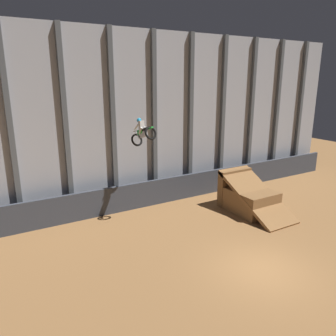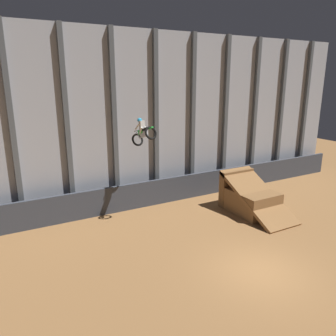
{
  "view_description": "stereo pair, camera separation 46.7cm",
  "coord_description": "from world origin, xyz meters",
  "views": [
    {
      "loc": [
        -9.71,
        -8.59,
        7.9
      ],
      "look_at": [
        -1.16,
        6.07,
        3.25
      ],
      "focal_mm": 35.0,
      "sensor_mm": 36.0,
      "label": 1
    },
    {
      "loc": [
        -9.31,
        -8.82,
        7.9
      ],
      "look_at": [
        -1.16,
        6.07,
        3.25
      ],
      "focal_mm": 35.0,
      "sensor_mm": 36.0,
      "label": 2
    }
  ],
  "objects": [
    {
      "name": "dirt_ramp",
      "position": [
        4.12,
        5.4,
        0.84
      ],
      "size": [
        2.38,
        4.58,
        2.47
      ],
      "color": "brown",
      "rests_on": "ground_plane"
    },
    {
      "name": "lower_barrier",
      "position": [
        0.0,
        9.03,
        0.83
      ],
      "size": [
        31.36,
        0.2,
        1.65
      ],
      "color": "#383D47",
      "rests_on": "ground_plane"
    },
    {
      "name": "arena_back_wall",
      "position": [
        -0.0,
        9.96,
        5.38
      ],
      "size": [
        32.0,
        0.4,
        10.76
      ],
      "color": "#A3A8B2",
      "rests_on": "ground_plane"
    },
    {
      "name": "ground_plane",
      "position": [
        0.0,
        0.0,
        0.0
      ],
      "size": [
        60.0,
        60.0,
        0.0
      ],
      "primitive_type": "plane",
      "color": "olive"
    },
    {
      "name": "rider_bike_solo",
      "position": [
        -1.94,
        7.49,
        5.04
      ],
      "size": [
        1.02,
        1.78,
        1.66
      ],
      "rotation": [
        -0.4,
        0.0,
        0.18
      ],
      "color": "black"
    }
  ]
}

